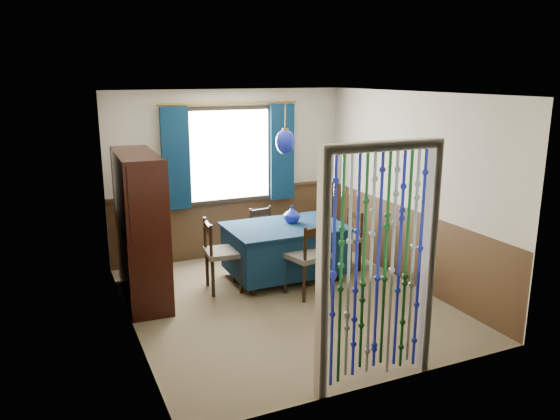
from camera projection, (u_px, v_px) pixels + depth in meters
name	position (u px, v px, depth m)	size (l,w,h in m)	color
floor	(284.00, 302.00, 6.67)	(4.00, 4.00, 0.00)	brown
ceiling	(285.00, 93.00, 6.06)	(4.00, 4.00, 0.00)	silver
wall_back	(229.00, 174.00, 8.14)	(3.60, 3.60, 0.00)	#C0B69D
wall_front	(383.00, 252.00, 4.59)	(3.60, 3.60, 0.00)	#C0B69D
wall_left	(127.00, 219.00, 5.66)	(4.00, 4.00, 0.00)	#C0B69D
wall_right	(411.00, 190.00, 7.08)	(4.00, 4.00, 0.00)	#C0B69D
wainscot_back	(231.00, 223.00, 8.31)	(3.60, 3.60, 0.00)	#442E1A
wainscot_front	(378.00, 333.00, 4.79)	(3.60, 3.60, 0.00)	#442E1A
wainscot_left	(133.00, 286.00, 5.84)	(4.00, 4.00, 0.00)	#442E1A
wainscot_right	(406.00, 245.00, 7.25)	(4.00, 4.00, 0.00)	#442E1A
window	(230.00, 155.00, 8.02)	(1.32, 0.12, 1.42)	black
doorway	(378.00, 272.00, 4.70)	(1.16, 0.12, 2.18)	silver
dining_table	(285.00, 248.00, 7.35)	(1.55, 1.08, 0.74)	#0B233A
chair_near	(308.00, 257.00, 6.77)	(0.57, 0.55, 0.95)	black
chair_far	(265.00, 234.00, 7.94)	(0.45, 0.44, 0.82)	black
chair_left	(221.00, 253.00, 6.93)	(0.48, 0.50, 0.93)	black
chair_right	(346.00, 238.00, 7.69)	(0.41, 0.43, 0.85)	black
sideboard	(141.00, 250.00, 6.65)	(0.53, 1.41, 1.82)	black
pendant_lamp	(285.00, 142.00, 7.01)	(0.26, 0.26, 0.80)	olive
vase_table	(292.00, 215.00, 7.38)	(0.21, 0.21, 0.22)	navy
bowl_shelf	(147.00, 202.00, 6.32)	(0.23, 0.23, 0.06)	beige
vase_sideboard	(141.00, 214.00, 6.80)	(0.20, 0.20, 0.21)	beige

